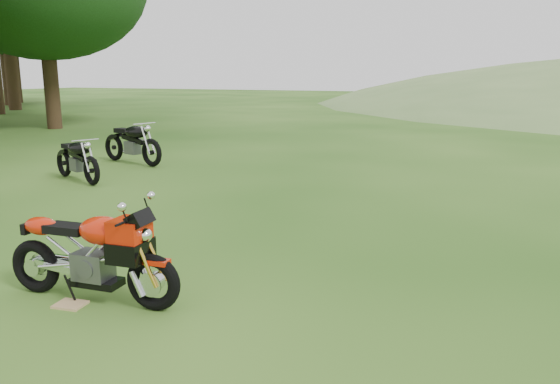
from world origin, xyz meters
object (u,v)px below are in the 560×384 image
at_px(plywood_board, 70,305).
at_px(vintage_moto_d, 132,141).
at_px(vintage_moto_b, 77,158).
at_px(sport_motorcycle, 90,247).

distance_m(plywood_board, vintage_moto_d, 8.39).
height_order(plywood_board, vintage_moto_b, vintage_moto_b).
relative_size(sport_motorcycle, vintage_moto_d, 0.87).
xyz_separation_m(plywood_board, vintage_moto_d, (-4.72, 6.91, 0.53)).
xyz_separation_m(vintage_moto_b, vintage_moto_d, (-0.37, 2.19, 0.07)).
bearing_deg(vintage_moto_d, sport_motorcycle, -39.17).
distance_m(sport_motorcycle, vintage_moto_b, 6.36).
bearing_deg(sport_motorcycle, vintage_moto_d, 120.86).
bearing_deg(plywood_board, vintage_moto_d, 124.33).
bearing_deg(plywood_board, sport_motorcycle, 58.00).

